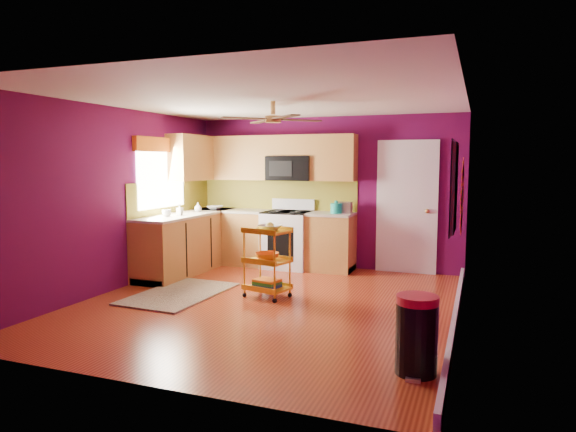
% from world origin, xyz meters
% --- Properties ---
extents(ground, '(5.00, 5.00, 0.00)m').
position_xyz_m(ground, '(0.00, 0.00, 0.00)').
color(ground, maroon).
rests_on(ground, ground).
extents(room_envelope, '(4.54, 5.04, 2.52)m').
position_xyz_m(room_envelope, '(0.03, 0.00, 1.63)').
color(room_envelope, '#570A3F').
rests_on(room_envelope, ground).
extents(lower_cabinets, '(2.81, 2.31, 0.94)m').
position_xyz_m(lower_cabinets, '(-1.35, 1.82, 0.43)').
color(lower_cabinets, '#9A642A').
rests_on(lower_cabinets, ground).
extents(electric_range, '(0.76, 0.66, 1.13)m').
position_xyz_m(electric_range, '(-0.55, 2.17, 0.48)').
color(electric_range, white).
rests_on(electric_range, ground).
extents(upper_cabinetry, '(2.80, 2.30, 1.26)m').
position_xyz_m(upper_cabinetry, '(-1.24, 2.17, 1.80)').
color(upper_cabinetry, '#9A642A').
rests_on(upper_cabinetry, ground).
extents(left_window, '(0.08, 1.35, 1.08)m').
position_xyz_m(left_window, '(-2.22, 1.05, 1.74)').
color(left_window, white).
rests_on(left_window, ground).
extents(panel_door, '(0.95, 0.11, 2.15)m').
position_xyz_m(panel_door, '(1.35, 2.47, 1.02)').
color(panel_door, white).
rests_on(panel_door, ground).
extents(right_wall_art, '(0.04, 2.74, 1.04)m').
position_xyz_m(right_wall_art, '(2.23, -0.34, 1.44)').
color(right_wall_art, black).
rests_on(right_wall_art, ground).
extents(ceiling_fan, '(1.01, 1.01, 0.26)m').
position_xyz_m(ceiling_fan, '(0.00, 0.20, 2.29)').
color(ceiling_fan, '#BF8C3F').
rests_on(ceiling_fan, ground).
extents(shag_rug, '(1.03, 1.62, 0.02)m').
position_xyz_m(shag_rug, '(-1.27, 0.01, 0.01)').
color(shag_rug, black).
rests_on(shag_rug, ground).
extents(rolling_cart, '(0.63, 0.52, 0.99)m').
position_xyz_m(rolling_cart, '(-0.12, 0.29, 0.51)').
color(rolling_cart, yellow).
rests_on(rolling_cart, ground).
extents(trash_can, '(0.36, 0.39, 0.66)m').
position_xyz_m(trash_can, '(1.98, -1.51, 0.33)').
color(trash_can, black).
rests_on(trash_can, ground).
extents(teal_kettle, '(0.18, 0.18, 0.21)m').
position_xyz_m(teal_kettle, '(0.29, 2.14, 1.02)').
color(teal_kettle, '#15A192').
rests_on(teal_kettle, lower_cabinets).
extents(toaster, '(0.22, 0.15, 0.18)m').
position_xyz_m(toaster, '(0.40, 2.28, 1.03)').
color(toaster, beige).
rests_on(toaster, lower_cabinets).
extents(soap_bottle_a, '(0.08, 0.08, 0.17)m').
position_xyz_m(soap_bottle_a, '(-1.89, 1.01, 1.03)').
color(soap_bottle_a, '#EA3F72').
rests_on(soap_bottle_a, lower_cabinets).
extents(soap_bottle_b, '(0.12, 0.12, 0.15)m').
position_xyz_m(soap_bottle_b, '(-1.92, 1.62, 1.02)').
color(soap_bottle_b, white).
rests_on(soap_bottle_b, lower_cabinets).
extents(counter_dish, '(0.26, 0.26, 0.06)m').
position_xyz_m(counter_dish, '(-1.85, 2.07, 0.97)').
color(counter_dish, white).
rests_on(counter_dish, lower_cabinets).
extents(counter_cup, '(0.14, 0.14, 0.11)m').
position_xyz_m(counter_cup, '(-1.97, 0.78, 0.99)').
color(counter_cup, white).
rests_on(counter_cup, lower_cabinets).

